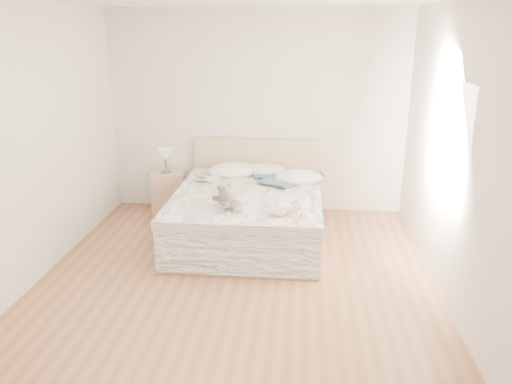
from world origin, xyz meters
TOP-DOWN VIEW (x-y plane):
  - floor at (0.00, 0.00)m, footprint 4.00×4.50m
  - wall_back at (0.00, 2.25)m, footprint 4.00×0.02m
  - wall_front at (0.00, -2.25)m, footprint 4.00×0.02m
  - wall_left at (-2.00, 0.00)m, footprint 0.02×4.50m
  - wall_right at (2.00, 0.00)m, footprint 0.02×4.50m
  - window at (1.99, 0.30)m, footprint 0.02×1.30m
  - bed at (0.00, 1.19)m, footprint 1.72×2.14m
  - nightstand at (-1.21, 2.00)m, footprint 0.52×0.48m
  - table_lamp at (-1.22, 1.97)m, footprint 0.26×0.26m
  - pillow_left at (-0.28, 1.87)m, footprint 0.76×0.61m
  - pillow_middle at (0.13, 1.93)m, footprint 0.60×0.44m
  - pillow_right at (0.59, 1.63)m, footprint 0.68×0.54m
  - blouse at (0.41, 1.59)m, footprint 0.93×0.94m
  - photo_book at (-0.56, 1.49)m, footprint 0.37×0.32m
  - childrens_book at (0.48, 0.42)m, footprint 0.39×0.32m
  - teddy_bear at (-0.16, 0.54)m, footprint 0.36×0.41m

SIDE VIEW (x-z plane):
  - floor at x=0.00m, z-range 0.00..0.00m
  - nightstand at x=-1.21m, z-range 0.00..0.56m
  - bed at x=0.00m, z-range -0.19..0.81m
  - blouse at x=0.41m, z-range 0.62..0.64m
  - photo_book at x=-0.56m, z-range 0.62..0.64m
  - childrens_book at x=0.48m, z-range 0.62..0.64m
  - pillow_left at x=-0.28m, z-range 0.54..0.74m
  - pillow_middle at x=0.13m, z-range 0.55..0.73m
  - pillow_right at x=0.59m, z-range 0.55..0.73m
  - teddy_bear at x=-0.16m, z-range 0.56..0.74m
  - table_lamp at x=-1.22m, z-range 0.63..0.96m
  - wall_back at x=0.00m, z-range 0.00..2.70m
  - wall_front at x=0.00m, z-range 0.00..2.70m
  - wall_left at x=-2.00m, z-range 0.00..2.70m
  - wall_right at x=2.00m, z-range 0.00..2.70m
  - window at x=1.99m, z-range 0.90..2.00m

